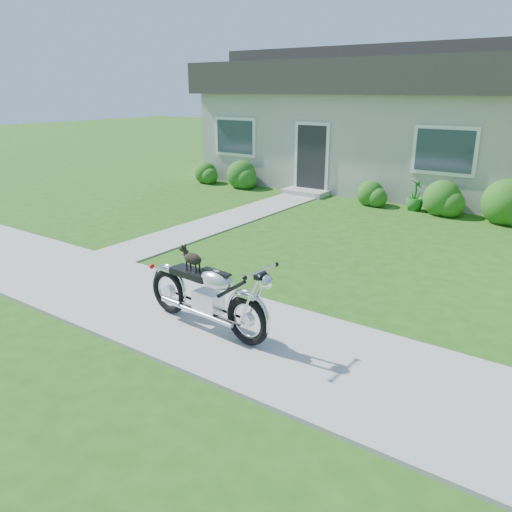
% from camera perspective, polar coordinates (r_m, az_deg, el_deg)
% --- Properties ---
extents(ground, '(80.00, 80.00, 0.00)m').
position_cam_1_polar(ground, '(8.46, -15.27, -4.07)').
color(ground, '#235114').
rests_on(ground, ground).
extents(sidewalk, '(24.00, 2.20, 0.04)m').
position_cam_1_polar(sidewalk, '(8.46, -15.28, -3.94)').
color(sidewalk, '#9E9B93').
rests_on(sidewalk, ground).
extents(walkway, '(1.20, 8.00, 0.03)m').
position_cam_1_polar(walkway, '(12.88, -2.51, 4.41)').
color(walkway, '#9E9B93').
rests_on(walkway, ground).
extents(house, '(12.60, 7.03, 4.50)m').
position_cam_1_polar(house, '(17.98, 15.68, 14.72)').
color(house, beige).
rests_on(house, ground).
extents(shrub_row, '(10.69, 1.17, 1.17)m').
position_cam_1_polar(shrub_row, '(14.66, 13.25, 7.34)').
color(shrub_row, '#245B18').
rests_on(shrub_row, ground).
extents(potted_plant_left, '(0.77, 0.72, 0.68)m').
position_cam_1_polar(potted_plant_left, '(17.16, -2.30, 9.10)').
color(potted_plant_left, '#2A4F15').
rests_on(potted_plant_left, ground).
extents(potted_plant_right, '(0.62, 0.62, 0.86)m').
position_cam_1_polar(potted_plant_right, '(14.31, 17.77, 6.68)').
color(potted_plant_right, '#1E6D1E').
rests_on(potted_plant_right, ground).
extents(motorcycle_with_dog, '(2.22, 0.60, 1.10)m').
position_cam_1_polar(motorcycle_with_dog, '(6.75, -5.53, -4.44)').
color(motorcycle_with_dog, black).
rests_on(motorcycle_with_dog, sidewalk).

